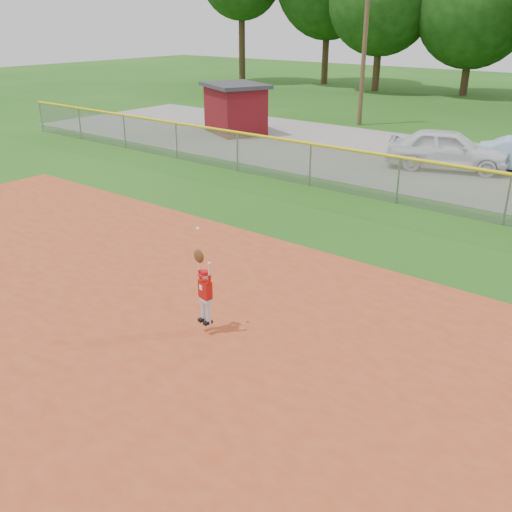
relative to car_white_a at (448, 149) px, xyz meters
The scene contains 7 objects.
ground 15.24m from the car_white_a, 88.36° to the right, with size 120.00×120.00×0.00m, color #205112.
clay_infield 18.24m from the car_white_a, 88.63° to the right, with size 24.00×16.00×0.04m, color #A23B1D.
parking_strip 1.20m from the car_white_a, 60.94° to the left, with size 44.00×10.00×0.03m, color slate.
car_white_a is the anchor object (origin of this frame).
utility_shed 11.31m from the car_white_a, behind, with size 4.07×3.71×2.48m.
outfield_fence 5.23m from the car_white_a, 85.23° to the right, with size 40.06×0.10×1.55m.
ballplayer 15.02m from the car_white_a, 85.35° to the right, with size 0.47×0.24×1.86m.
Camera 1 is at (7.38, -6.53, 5.56)m, focal length 40.00 mm.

